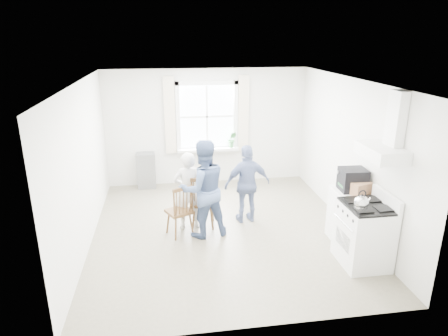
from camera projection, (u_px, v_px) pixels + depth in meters
room_shell at (223, 160)px, 6.65m from camera, size 4.62×5.12×2.64m
window_assembly at (207, 121)px, 8.90m from camera, size 1.88×0.24×1.70m
range_hood at (386, 141)px, 5.49m from camera, size 0.45×0.76×0.94m
shelf_unit at (146, 170)px, 8.93m from camera, size 0.40×0.30×0.80m
gas_stove at (364, 234)px, 5.92m from camera, size 0.68×0.76×1.12m
kettle at (361, 203)px, 5.61m from camera, size 0.20×0.20×0.29m
low_cabinet at (347, 215)px, 6.60m from camera, size 0.50×0.55×0.90m
stereo_stack at (353, 180)px, 6.40m from camera, size 0.42×0.38×0.36m
cardboard_box at (360, 188)px, 6.26m from camera, size 0.36×0.31×0.20m
windsor_chair_a at (182, 206)px, 6.68m from camera, size 0.52×0.52×0.93m
windsor_chair_b at (202, 197)px, 6.96m from camera, size 0.47×0.46×0.99m
person_left at (188, 191)px, 6.96m from camera, size 0.55×0.55×1.40m
person_mid at (203, 189)px, 6.65m from camera, size 0.98×0.98×1.69m
person_right at (247, 184)px, 7.20m from camera, size 0.96×0.96×1.45m
potted_plant at (232, 140)px, 9.03m from camera, size 0.23×0.23×0.36m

